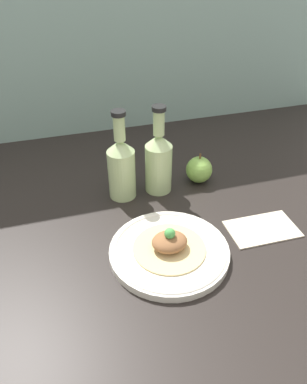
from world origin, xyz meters
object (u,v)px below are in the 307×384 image
Objects in this scene: plated_food at (169,244)px; apple at (199,170)px; cider_bottle_left at (121,166)px; cider_bottle_right at (159,160)px; plate at (169,251)px.

apple reaches higher than plated_food.
plated_food is 0.66× the size of cider_bottle_left.
cider_bottle_right is at bearing 78.21° from plated_food.
plate is at bearing 0.00° from plated_food.
cider_bottle_right is (10.63, 0.00, 0.00)cm from cider_bottle_left.
cider_bottle_left is 10.63cm from cider_bottle_right.
cider_bottle_left reaches higher than apple.
plate is 1.09× the size of cider_bottle_right.
apple reaches higher than plate.
plated_food is at bearing -101.79° from cider_bottle_right.
plated_food is at bearing 0.00° from plate.
plate is 33.07cm from apple.
cider_bottle_left is 1.00× the size of cider_bottle_right.
cider_bottle_left is 24.27cm from apple.
apple is at bearing 55.91° from plated_food.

